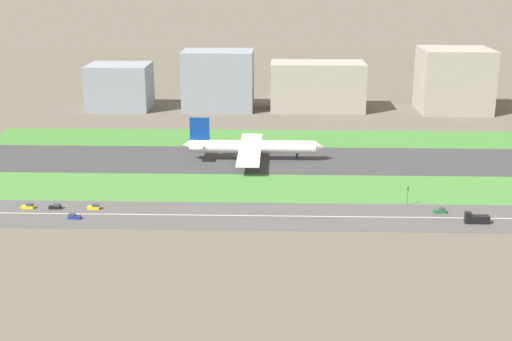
% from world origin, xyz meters
% --- Properties ---
extents(ground_plane, '(800.00, 800.00, 0.00)m').
position_xyz_m(ground_plane, '(0.00, 0.00, 0.00)').
color(ground_plane, '#5B564C').
extents(runway, '(280.00, 46.00, 0.10)m').
position_xyz_m(runway, '(0.00, 0.00, 0.05)').
color(runway, '#38383D').
rests_on(runway, ground_plane).
extents(grass_median_north, '(280.00, 36.00, 0.10)m').
position_xyz_m(grass_median_north, '(0.00, 41.00, 0.05)').
color(grass_median_north, '#3D7A33').
rests_on(grass_median_north, ground_plane).
extents(grass_median_south, '(280.00, 36.00, 0.10)m').
position_xyz_m(grass_median_south, '(0.00, -41.00, 0.05)').
color(grass_median_south, '#427F38').
rests_on(grass_median_south, ground_plane).
extents(highway, '(280.00, 28.00, 0.10)m').
position_xyz_m(highway, '(0.00, -73.00, 0.05)').
color(highway, '#4C4C4F').
rests_on(highway, ground_plane).
extents(highway_centerline, '(266.00, 0.50, 0.01)m').
position_xyz_m(highway_centerline, '(0.00, -73.00, 0.11)').
color(highway_centerline, silver).
rests_on(highway_centerline, highway).
extents(airliner, '(65.00, 56.00, 19.70)m').
position_xyz_m(airliner, '(-4.78, 0.00, 6.23)').
color(airliner, white).
rests_on(airliner, runway).
extents(truck_0, '(8.40, 2.50, 4.00)m').
position_xyz_m(truck_0, '(76.86, -78.00, 1.67)').
color(truck_0, black).
rests_on(truck_0, highway).
extents(car_3, '(4.40, 1.80, 2.00)m').
position_xyz_m(car_3, '(-60.02, -68.00, 0.92)').
color(car_3, yellow).
rests_on(car_3, highway).
extents(car_2, '(4.40, 1.80, 2.00)m').
position_xyz_m(car_2, '(-74.39, -68.00, 0.92)').
color(car_2, black).
rests_on(car_2, highway).
extents(car_1, '(4.40, 1.80, 2.00)m').
position_xyz_m(car_1, '(-84.58, -68.00, 0.92)').
color(car_1, yellow).
rests_on(car_1, highway).
extents(car_0, '(4.40, 1.80, 2.00)m').
position_xyz_m(car_0, '(-64.73, -78.00, 0.92)').
color(car_0, navy).
rests_on(car_0, highway).
extents(car_4, '(4.40, 1.80, 2.00)m').
position_xyz_m(car_4, '(66.73, -68.00, 0.92)').
color(car_4, '#19662D').
rests_on(car_4, highway).
extents(traffic_light, '(0.36, 0.50, 7.20)m').
position_xyz_m(traffic_light, '(56.17, -60.01, 4.29)').
color(traffic_light, '#4C4C51').
rests_on(traffic_light, highway).
extents(terminal_building, '(37.41, 30.35, 27.59)m').
position_xyz_m(terminal_building, '(-90.00, 114.00, 13.79)').
color(terminal_building, gray).
rests_on(terminal_building, ground_plane).
extents(hangar_building, '(42.79, 28.74, 36.08)m').
position_xyz_m(hangar_building, '(-29.01, 114.00, 18.04)').
color(hangar_building, gray).
rests_on(hangar_building, ground_plane).
extents(office_tower, '(56.99, 27.94, 29.29)m').
position_xyz_m(office_tower, '(31.75, 114.00, 14.64)').
color(office_tower, '#9E998E').
rests_on(office_tower, ground_plane).
extents(cargo_warehouse, '(41.59, 36.53, 37.86)m').
position_xyz_m(cargo_warehouse, '(114.40, 114.00, 18.93)').
color(cargo_warehouse, '#9E998E').
rests_on(cargo_warehouse, ground_plane).
extents(fuel_tank_west, '(23.38, 23.38, 16.76)m').
position_xyz_m(fuel_tank_west, '(16.24, 159.00, 8.38)').
color(fuel_tank_west, silver).
rests_on(fuel_tank_west, ground_plane).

